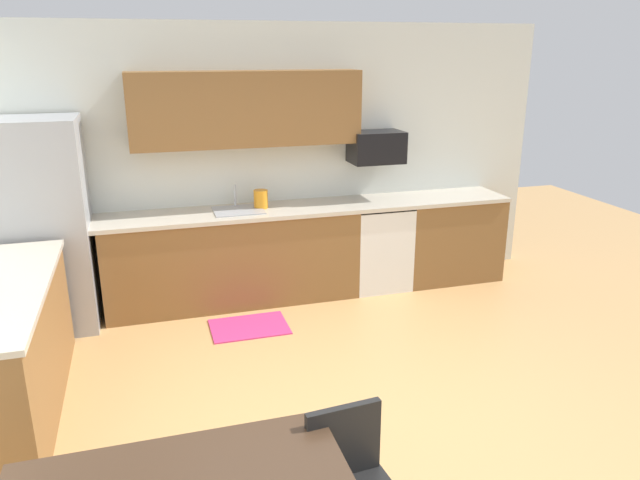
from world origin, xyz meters
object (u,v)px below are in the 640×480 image
Objects in this scene: oven_range at (377,245)px; kettle at (261,200)px; refrigerator at (44,227)px; microwave at (376,147)px.

kettle reaches higher than oven_range.
kettle is at bearing 177.67° from oven_range.
microwave is (3.20, 0.18, 0.53)m from refrigerator.
oven_range is at bearing -90.00° from microwave.
refrigerator is at bearing -178.57° from oven_range.
microwave reaches higher than kettle.
oven_range is 1.03m from microwave.
oven_range is 4.55× the size of kettle.
oven_range is at bearing 1.43° from refrigerator.
kettle is at bearing -177.67° from microwave.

